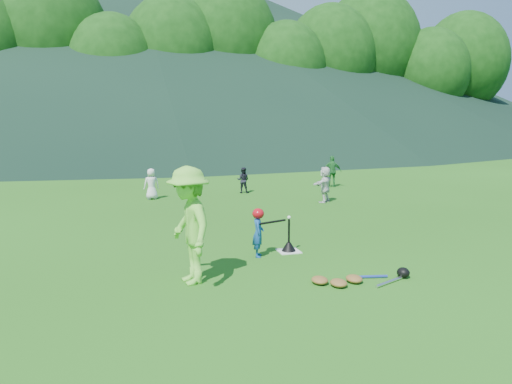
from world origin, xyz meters
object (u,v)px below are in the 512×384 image
fielder_d (325,184)px  batting_tee (289,246)px  fielder_b (243,180)px  home_plate (289,251)px  fielder_a (151,184)px  equipment_pile (355,279)px  adult_coach (189,225)px  fielder_c (332,171)px  batter_child (258,233)px

fielder_d → batting_tee: size_ratio=1.74×
fielder_b → batting_tee: bearing=109.7°
home_plate → fielder_a: size_ratio=0.43×
fielder_a → batting_tee: fielder_a is taller
batting_tee → equipment_pile: 2.20m
adult_coach → fielder_b: adult_coach is taller
fielder_b → batting_tee: 8.05m
equipment_pile → home_plate: bearing=101.2°
home_plate → adult_coach: 2.85m
equipment_pile → fielder_d: bearing=69.9°
fielder_b → equipment_pile: fielder_b is taller
fielder_c → batting_tee: (-4.86, -8.44, -0.49)m
home_plate → fielder_d: fielder_d is taller
fielder_d → batter_child: bearing=14.1°
home_plate → fielder_c: bearing=60.1°
fielder_b → fielder_c: (3.78, 0.48, 0.15)m
batter_child → equipment_pile: size_ratio=0.54×
fielder_c → batting_tee: fielder_c is taller
fielder_a → fielder_c: 7.20m
batter_child → fielder_b: 8.33m
fielder_c → equipment_pile: (-4.44, -10.60, -0.56)m
home_plate → fielder_c: fielder_c is taller
batter_child → fielder_b: bearing=2.6°
fielder_a → equipment_pile: (2.69, -9.64, -0.46)m
home_plate → equipment_pile: equipment_pile is taller
batter_child → fielder_a: bearing=26.5°
fielder_a → equipment_pile: fielder_a is taller
batting_tee → equipment_pile: (0.43, -2.16, -0.06)m
home_plate → batter_child: (-0.72, -0.16, 0.48)m
fielder_b → batting_tee: size_ratio=1.39×
equipment_pile → adult_coach: bearing=163.7°
batter_child → home_plate: bearing=-62.1°
fielder_c → equipment_pile: bearing=86.7°
adult_coach → fielder_a: bearing=170.4°
batting_tee → adult_coach: bearing=-149.3°
home_plate → adult_coach: size_ratio=0.22×
home_plate → batting_tee: (0.00, 0.00, 0.12)m
home_plate → fielder_d: 6.20m
adult_coach → fielder_c: bearing=134.4°
fielder_c → fielder_d: size_ratio=1.05×
fielder_c → fielder_a: bearing=27.1°
batter_child → fielder_c: fielder_c is taller
batter_child → batting_tee: 0.82m
adult_coach → equipment_pile: 2.99m
batter_child → fielder_c: 10.26m
batter_child → equipment_pile: 2.34m
fielder_d → equipment_pile: size_ratio=0.66×
fielder_c → equipment_pile: size_ratio=0.69×
adult_coach → fielder_d: size_ratio=1.70×
adult_coach → fielder_d: (5.45, 6.67, -0.42)m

